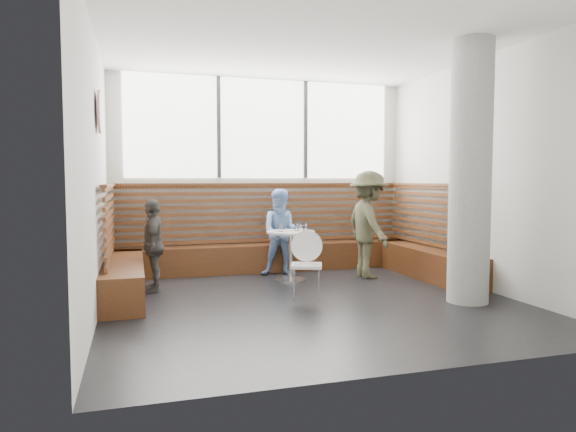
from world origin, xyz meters
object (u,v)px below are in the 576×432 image
object	(u,v)px
concrete_column	(470,173)
adult_man	(369,225)
cafe_chair	(305,259)
cafe_table	(291,245)
child_left	(153,245)
child_back	(282,232)

from	to	relation	value
concrete_column	adult_man	bearing A→B (deg)	104.96
adult_man	cafe_chair	bearing A→B (deg)	125.82
cafe_table	cafe_chair	world-z (taller)	cafe_chair
adult_man	child_left	size ratio (longest dim) A/B	1.32
cafe_chair	adult_man	bearing A→B (deg)	55.70
adult_man	child_back	world-z (taller)	adult_man
concrete_column	child_back	distance (m)	3.08
adult_man	child_back	bearing A→B (deg)	64.78
cafe_chair	adult_man	size ratio (longest dim) A/B	0.52
child_back	child_left	xyz separation A→B (m)	(-2.00, -0.63, -0.06)
cafe_table	child_back	distance (m)	0.49
cafe_chair	adult_man	distance (m)	1.72
concrete_column	cafe_chair	xyz separation A→B (m)	(-1.85, 0.83, -1.10)
child_back	child_left	world-z (taller)	child_back
cafe_table	child_left	size ratio (longest dim) A/B	0.60
child_left	cafe_table	bearing A→B (deg)	98.70
concrete_column	cafe_chair	bearing A→B (deg)	155.79
concrete_column	child_left	size ratio (longest dim) A/B	2.55
concrete_column	adult_man	world-z (taller)	concrete_column
cafe_table	cafe_chair	xyz separation A→B (m)	(-0.14, -1.10, -0.03)
cafe_table	concrete_column	bearing A→B (deg)	-48.47
cafe_chair	child_back	bearing A→B (deg)	104.71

